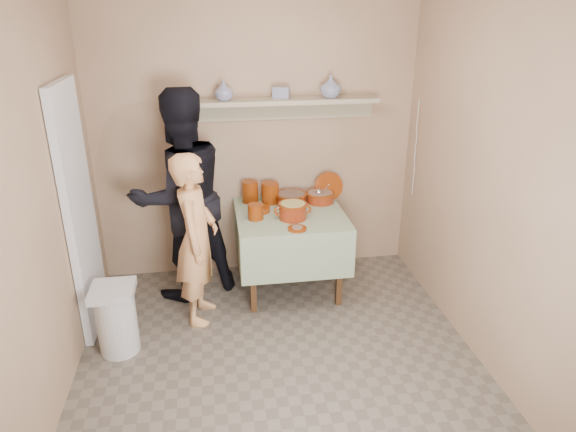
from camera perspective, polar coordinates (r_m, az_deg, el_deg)
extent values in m
plane|color=#665C50|center=(3.89, -0.52, -17.50)|extent=(3.50, 3.50, 0.00)
cube|color=silver|center=(4.31, -22.13, 0.37)|extent=(0.06, 0.70, 2.00)
cylinder|color=#6D2507|center=(4.85, -4.22, 2.70)|extent=(0.15, 0.15, 0.20)
cylinder|color=#6D2507|center=(4.82, -1.98, 2.58)|extent=(0.16, 0.16, 0.20)
cylinder|color=#6D2507|center=(4.46, -3.62, 0.47)|extent=(0.14, 0.14, 0.14)
cylinder|color=#6D2507|center=(4.63, -3.05, 0.75)|extent=(0.17, 0.17, 0.05)
cylinder|color=#6D2507|center=(4.94, 4.53, 3.29)|extent=(0.28, 0.11, 0.27)
imported|color=navy|center=(4.73, 4.76, 14.14)|extent=(0.23, 0.23, 0.20)
imported|color=navy|center=(4.61, -7.14, 13.65)|extent=(0.19, 0.19, 0.17)
cube|color=navy|center=(4.69, -0.74, 13.55)|extent=(0.17, 0.14, 0.10)
imported|color=#E6A063|center=(4.24, -10.13, -2.57)|extent=(0.43, 0.58, 1.46)
imported|color=black|center=(4.58, -11.76, 2.12)|extent=(1.13, 1.03, 1.89)
cube|color=tan|center=(4.88, -3.60, 8.22)|extent=(3.00, 0.02, 2.60)
cube|color=tan|center=(1.74, 8.36, -21.43)|extent=(3.00, 0.02, 2.60)
cube|color=tan|center=(3.37, -26.96, -1.00)|extent=(0.02, 3.50, 2.60)
cube|color=tan|center=(3.73, 23.06, 1.82)|extent=(0.02, 3.50, 2.60)
cube|color=#4C2D16|center=(4.42, -3.92, -6.62)|extent=(0.05, 0.05, 0.71)
cube|color=#4C2D16|center=(4.53, 5.75, -5.88)|extent=(0.05, 0.05, 0.71)
cube|color=#4C2D16|center=(5.09, -4.69, -2.48)|extent=(0.05, 0.05, 0.71)
cube|color=#4C2D16|center=(5.19, 3.70, -1.94)|extent=(0.05, 0.05, 0.71)
cube|color=#4C2D16|center=(4.64, 0.22, 0.05)|extent=(0.90, 0.90, 0.04)
cube|color=#28591E|center=(4.63, 0.22, 0.33)|extent=(0.96, 0.96, 0.01)
cube|color=#28591E|center=(4.29, 1.22, -4.74)|extent=(0.96, 0.01, 0.44)
cube|color=#28591E|center=(5.15, -0.62, 0.12)|extent=(0.96, 0.01, 0.44)
cube|color=#28591E|center=(4.67, -5.62, -2.46)|extent=(0.01, 0.96, 0.44)
cube|color=#28591E|center=(4.80, 5.88, -1.71)|extent=(0.01, 0.96, 0.44)
cylinder|color=#681807|center=(4.82, 0.36, 1.96)|extent=(0.28, 0.28, 0.09)
cylinder|color=#6D2507|center=(4.81, 0.36, 2.42)|extent=(0.30, 0.30, 0.01)
cylinder|color=brown|center=(4.81, 0.36, 2.24)|extent=(0.25, 0.25, 0.05)
cylinder|color=#681807|center=(4.86, 3.59, 2.10)|extent=(0.26, 0.26, 0.09)
cylinder|color=#6D2507|center=(4.85, 3.60, 2.56)|extent=(0.28, 0.28, 0.01)
cylinder|color=#8C6B54|center=(4.85, 3.60, 2.38)|extent=(0.23, 0.23, 0.05)
cylinder|color=silver|center=(4.70, 4.21, 3.04)|extent=(0.01, 0.22, 0.16)
sphere|color=silver|center=(4.82, 3.41, 2.65)|extent=(0.07, 0.07, 0.07)
cylinder|color=#681807|center=(4.47, 0.53, 0.55)|extent=(0.24, 0.24, 0.14)
cylinder|color=#6D2507|center=(4.44, 0.53, 1.32)|extent=(0.25, 0.25, 0.01)
cylinder|color=tan|center=(4.45, 0.53, 1.14)|extent=(0.21, 0.21, 0.05)
torus|color=#6D2507|center=(4.45, -1.00, 0.55)|extent=(0.09, 0.02, 0.09)
torus|color=#6D2507|center=(4.48, 2.04, 0.72)|extent=(0.09, 0.02, 0.09)
cylinder|color=#6D2507|center=(4.27, 1.03, -1.41)|extent=(0.16, 0.16, 0.02)
cylinder|color=#8C6B54|center=(4.27, 1.03, -1.28)|extent=(0.09, 0.09, 0.01)
cube|color=tan|center=(4.68, -1.05, 12.66)|extent=(1.80, 0.25, 0.04)
cube|color=tan|center=(4.82, -1.24, 11.73)|extent=(1.80, 0.02, 0.18)
cylinder|color=silver|center=(4.21, -18.46, -11.17)|extent=(0.30, 0.30, 0.50)
cube|color=silver|center=(4.06, -18.94, -7.87)|extent=(0.32, 0.32, 0.06)
cylinder|color=silver|center=(4.93, 14.22, 10.71)|extent=(0.01, 0.01, 0.30)
cylinder|color=silver|center=(4.98, 13.98, 7.29)|extent=(0.01, 0.01, 0.30)
cylinder|color=silver|center=(5.04, 13.75, 3.94)|extent=(0.01, 0.01, 0.30)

